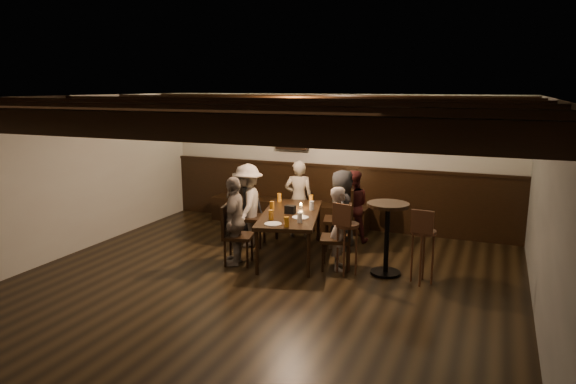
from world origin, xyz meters
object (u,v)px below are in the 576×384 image
at_px(chair_right_near, 340,230).
at_px(person_left_near, 248,205).
at_px(person_bench_left, 245,203).
at_px(person_right_near, 342,210).
at_px(bar_stool_left, 347,248).
at_px(chair_left_far, 237,246).
at_px(dining_table, 291,216).
at_px(person_bench_right, 352,206).
at_px(bar_stool_right, 422,256).
at_px(chair_left_near, 250,227).
at_px(chair_right_far, 337,249).
at_px(person_left_far, 235,221).
at_px(high_top_table, 387,228).
at_px(person_right_far, 340,228).
at_px(person_bench_centre, 299,199).

bearing_deg(chair_right_near, person_left_near, 90.00).
distance_m(person_bench_left, person_right_near, 1.71).
bearing_deg(chair_right_near, bar_stool_left, -173.03).
relative_size(chair_left_far, person_bench_left, 0.74).
relative_size(dining_table, person_left_near, 1.47).
bearing_deg(person_bench_right, bar_stool_right, 118.04).
bearing_deg(chair_left_near, dining_table, 58.01).
distance_m(chair_right_far, bar_stool_right, 1.20).
bearing_deg(person_left_far, person_right_near, 120.96).
bearing_deg(bar_stool_right, person_left_far, -172.29).
bearing_deg(high_top_table, dining_table, 171.86).
relative_size(chair_left_far, person_left_far, 0.68).
relative_size(dining_table, person_left_far, 1.52).
bearing_deg(person_left_far, person_right_far, 90.00).
bearing_deg(dining_table, bar_stool_right, -25.10).
relative_size(person_right_far, bar_stool_right, 1.16).
bearing_deg(chair_left_near, person_bench_left, -158.24).
relative_size(chair_right_near, person_left_near, 0.74).
relative_size(person_bench_left, person_bench_centre, 0.90).
bearing_deg(person_left_near, chair_right_far, 58.51).
relative_size(chair_right_far, person_right_far, 0.78).
bearing_deg(person_bench_right, person_left_near, 15.26).
bearing_deg(person_left_near, person_right_near, 90.00).
xyz_separation_m(chair_right_near, person_right_near, (0.03, 0.01, 0.33)).
relative_size(chair_left_far, person_right_far, 0.74).
xyz_separation_m(chair_left_near, chair_right_far, (1.62, -0.51, -0.02)).
xyz_separation_m(person_bench_right, person_left_near, (-1.48, -0.85, 0.07)).
bearing_deg(person_left_far, chair_left_near, 178.12).
xyz_separation_m(person_bench_right, bar_stool_right, (1.35, -1.47, -0.22)).
relative_size(chair_left_near, chair_left_far, 1.11).
xyz_separation_m(chair_right_far, person_right_far, (0.03, 0.01, 0.31)).
relative_size(chair_left_near, person_bench_right, 0.81).
bearing_deg(person_bench_left, high_top_table, 147.09).
bearing_deg(bar_stool_left, chair_left_far, -158.43).
relative_size(chair_left_far, bar_stool_right, 0.86).
height_order(person_bench_centre, person_left_far, person_bench_centre).
height_order(chair_right_near, person_bench_centre, person_bench_centre).
relative_size(chair_right_near, bar_stool_left, 0.98).
bearing_deg(person_left_near, chair_left_far, 2.01).
xyz_separation_m(person_bench_centre, person_right_near, (0.88, -0.39, -0.02)).
relative_size(chair_left_near, person_left_near, 0.73).
bearing_deg(person_bench_right, person_bench_centre, -9.46).
relative_size(person_left_far, high_top_table, 1.29).
xyz_separation_m(person_left_near, person_right_near, (1.45, 0.38, -0.03)).
bearing_deg(high_top_table, person_right_far, -177.16).
bearing_deg(chair_left_near, chair_right_far, 57.99).
height_order(chair_right_far, person_bench_centre, person_bench_centre).
xyz_separation_m(chair_right_near, chair_right_far, (0.23, -0.87, -0.02)).
relative_size(chair_right_far, person_bench_left, 0.77).
xyz_separation_m(chair_left_near, person_left_near, (-0.03, -0.01, 0.37)).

